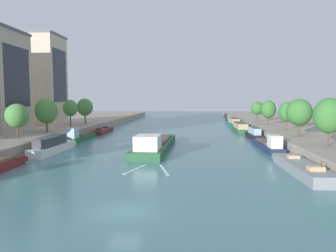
# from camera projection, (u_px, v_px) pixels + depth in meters

# --- Properties ---
(ground_plane) EXTENTS (400.00, 400.00, 0.00)m
(ground_plane) POSITION_uv_depth(u_px,v_px,m) (125.00, 212.00, 24.26)
(ground_plane) COLOR teal
(quay_left) EXTENTS (36.00, 170.00, 1.96)m
(quay_left) POSITION_uv_depth(u_px,v_px,m) (28.00, 129.00, 81.95)
(quay_left) COLOR gray
(quay_left) RESTS_ON ground
(quay_right) EXTENTS (36.00, 170.00, 1.96)m
(quay_right) POSITION_uv_depth(u_px,v_px,m) (330.00, 131.00, 75.63)
(quay_right) COLOR gray
(quay_right) RESTS_ON ground
(barge_midriver) EXTENTS (5.50, 25.05, 3.35)m
(barge_midriver) POSITION_uv_depth(u_px,v_px,m) (155.00, 144.00, 53.80)
(barge_midriver) COLOR #235633
(barge_midriver) RESTS_ON ground
(wake_behind_barge) EXTENTS (5.60, 5.96, 0.03)m
(wake_behind_barge) POSITION_uv_depth(u_px,v_px,m) (150.00, 169.00, 38.74)
(wake_behind_barge) COLOR silver
(wake_behind_barge) RESTS_ON ground
(moored_boat_left_end) EXTENTS (2.73, 13.31, 2.76)m
(moored_boat_left_end) POSITION_uv_depth(u_px,v_px,m) (52.00, 146.00, 50.98)
(moored_boat_left_end) COLOR silver
(moored_boat_left_end) RESTS_ON ground
(moored_boat_left_near) EXTENTS (2.58, 13.41, 3.05)m
(moored_boat_left_near) POSITION_uv_depth(u_px,v_px,m) (79.00, 137.00, 65.53)
(moored_boat_left_near) COLOR #235633
(moored_boat_left_near) RESTS_ON ground
(moored_boat_left_lone) EXTENTS (2.78, 13.25, 2.18)m
(moored_boat_left_lone) POSITION_uv_depth(u_px,v_px,m) (103.00, 131.00, 80.65)
(moored_boat_left_lone) COLOR maroon
(moored_boat_left_lone) RESTS_ON ground
(moored_boat_right_midway) EXTENTS (3.35, 14.74, 2.35)m
(moored_boat_right_midway) POSITION_uv_depth(u_px,v_px,m) (301.00, 168.00, 36.89)
(moored_boat_right_midway) COLOR gray
(moored_boat_right_midway) RESTS_ON ground
(moored_boat_right_second) EXTENTS (2.51, 14.98, 3.01)m
(moored_boat_right_second) POSITION_uv_depth(u_px,v_px,m) (268.00, 145.00, 53.72)
(moored_boat_right_second) COLOR #1E284C
(moored_boat_right_second) RESTS_ON ground
(moored_boat_right_downstream) EXTENTS (2.16, 10.80, 2.64)m
(moored_boat_right_downstream) POSITION_uv_depth(u_px,v_px,m) (254.00, 134.00, 68.63)
(moored_boat_right_downstream) COLOR black
(moored_boat_right_downstream) RESTS_ON ground
(moored_boat_right_gap_after) EXTENTS (3.25, 15.50, 2.50)m
(moored_boat_right_gap_after) POSITION_uv_depth(u_px,v_px,m) (240.00, 128.00, 84.26)
(moored_boat_right_gap_after) COLOR #235633
(moored_boat_right_gap_after) RESTS_ON ground
(moored_boat_right_far) EXTENTS (3.39, 15.53, 2.71)m
(moored_boat_right_far) POSITION_uv_depth(u_px,v_px,m) (233.00, 123.00, 100.91)
(moored_boat_right_far) COLOR #23666B
(moored_boat_right_far) RESTS_ON ground
(moored_boat_right_upstream) EXTENTS (2.31, 10.61, 2.23)m
(moored_boat_right_upstream) POSITION_uv_depth(u_px,v_px,m) (229.00, 121.00, 115.11)
(moored_boat_right_upstream) COLOR black
(moored_boat_right_upstream) RESTS_ON ground
(tree_left_far) EXTENTS (3.88, 3.88, 6.04)m
(tree_left_far) POSITION_uv_depth(u_px,v_px,m) (17.00, 116.00, 53.37)
(tree_left_far) COLOR brown
(tree_left_far) RESTS_ON quay_left
(tree_left_third) EXTENTS (4.47, 4.47, 6.92)m
(tree_left_third) POSITION_uv_depth(u_px,v_px,m) (46.00, 111.00, 64.01)
(tree_left_third) COLOR brown
(tree_left_third) RESTS_ON quay_left
(tree_left_nearest) EXTENTS (3.48, 3.48, 6.68)m
(tree_left_nearest) POSITION_uv_depth(u_px,v_px,m) (70.00, 108.00, 74.71)
(tree_left_nearest) COLOR brown
(tree_left_nearest) RESTS_ON quay_left
(tree_left_second) EXTENTS (4.27, 4.27, 6.99)m
(tree_left_second) POSITION_uv_depth(u_px,v_px,m) (85.00, 107.00, 84.78)
(tree_left_second) COLOR brown
(tree_left_second) RESTS_ON quay_left
(tree_right_far) EXTENTS (4.32, 4.32, 6.98)m
(tree_right_far) POSITION_uv_depth(u_px,v_px,m) (329.00, 116.00, 44.21)
(tree_right_far) COLOR brown
(tree_right_far) RESTS_ON quay_right
(tree_right_nearest) EXTENTS (4.59, 4.59, 6.83)m
(tree_right_nearest) POSITION_uv_depth(u_px,v_px,m) (299.00, 112.00, 56.66)
(tree_right_nearest) COLOR brown
(tree_right_nearest) RESTS_ON quay_right
(tree_right_second) EXTENTS (3.44, 3.44, 6.21)m
(tree_right_second) POSITION_uv_depth(u_px,v_px,m) (287.00, 112.00, 67.88)
(tree_right_second) COLOR brown
(tree_right_second) RESTS_ON quay_right
(tree_right_by_lamp) EXTENTS (3.90, 3.90, 6.42)m
(tree_right_by_lamp) POSITION_uv_depth(u_px,v_px,m) (268.00, 109.00, 82.39)
(tree_right_by_lamp) COLOR brown
(tree_right_by_lamp) RESTS_ON quay_right
(tree_right_past_mid) EXTENTS (3.76, 3.76, 6.07)m
(tree_right_past_mid) POSITION_uv_depth(u_px,v_px,m) (257.00, 108.00, 94.08)
(tree_right_past_mid) COLOR brown
(tree_right_past_mid) RESTS_ON quay_right
(building_left_middle) EXTENTS (14.77, 10.92, 24.43)m
(building_left_middle) POSITION_uv_depth(u_px,v_px,m) (35.00, 79.00, 86.32)
(building_left_middle) COLOR beige
(building_left_middle) RESTS_ON quay_left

